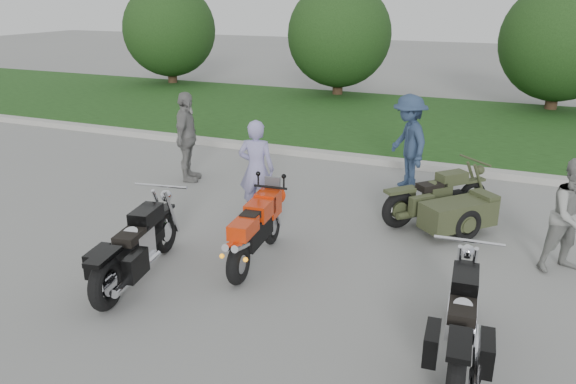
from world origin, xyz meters
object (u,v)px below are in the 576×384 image
at_px(cruiser_right, 461,326).
at_px(person_grey, 574,216).
at_px(sportbike_red, 255,229).
at_px(person_stripe, 256,169).
at_px(person_denim, 408,142).
at_px(person_back, 187,137).
at_px(cruiser_left, 135,250).
at_px(cruiser_sidecar, 447,207).

height_order(cruiser_right, person_grey, person_grey).
bearing_deg(sportbike_red, person_stripe, 110.23).
height_order(person_grey, person_denim, person_denim).
xyz_separation_m(person_grey, person_back, (-6.84, 1.32, 0.10)).
xyz_separation_m(person_grey, person_denim, (-2.73, 2.59, 0.12)).
relative_size(cruiser_left, cruiser_right, 1.03).
distance_m(cruiser_left, person_stripe, 2.72).
relative_size(sportbike_red, cruiser_left, 0.82).
height_order(person_stripe, person_back, person_back).
bearing_deg(cruiser_sidecar, person_back, -143.31).
bearing_deg(person_denim, cruiser_sidecar, -6.45).
distance_m(cruiser_right, person_denim, 5.52).
xyz_separation_m(cruiser_left, person_grey, (5.19, 2.52, 0.35)).
relative_size(person_denim, person_back, 1.02).
relative_size(cruiser_right, cruiser_sidecar, 1.15).
bearing_deg(cruiser_right, person_stripe, 138.18).
height_order(cruiser_right, person_denim, person_denim).
relative_size(cruiser_sidecar, person_stripe, 1.14).
xyz_separation_m(cruiser_left, cruiser_sidecar, (3.48, 3.32, -0.07)).
relative_size(cruiser_right, person_stripe, 1.32).
bearing_deg(person_back, person_denim, -89.67).
bearing_deg(cruiser_sidecar, person_denim, 162.27).
bearing_deg(person_grey, cruiser_right, -147.97).
distance_m(cruiser_sidecar, person_grey, 1.93).
xyz_separation_m(sportbike_red, person_grey, (3.98, 1.46, 0.28)).
relative_size(cruiser_sidecar, person_denim, 1.05).
distance_m(person_denim, person_back, 4.30).
bearing_deg(person_grey, cruiser_sidecar, 119.31).
bearing_deg(cruiser_sidecar, person_grey, 17.51).
distance_m(sportbike_red, cruiser_left, 1.61).
bearing_deg(sportbike_red, person_grey, 15.14).
distance_m(cruiser_sidecar, person_denim, 2.13).
bearing_deg(cruiser_left, person_grey, 16.22).
distance_m(person_grey, person_back, 6.97).
relative_size(sportbike_red, person_denim, 1.02).
height_order(cruiser_left, cruiser_right, cruiser_left).
relative_size(sportbike_red, cruiser_sidecar, 0.98).
bearing_deg(person_grey, person_stripe, 142.80).
distance_m(cruiser_left, person_back, 4.21).
bearing_deg(person_grey, sportbike_red, 164.49).
distance_m(cruiser_right, cruiser_sidecar, 3.52).
xyz_separation_m(person_denim, person_back, (-4.11, -1.27, -0.01)).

